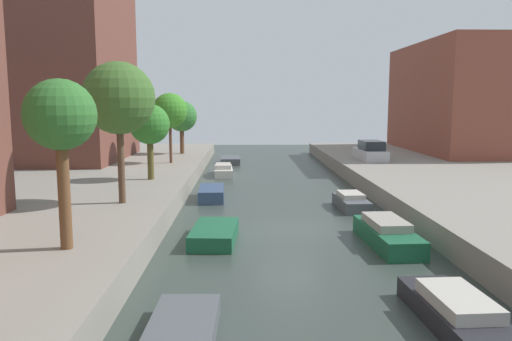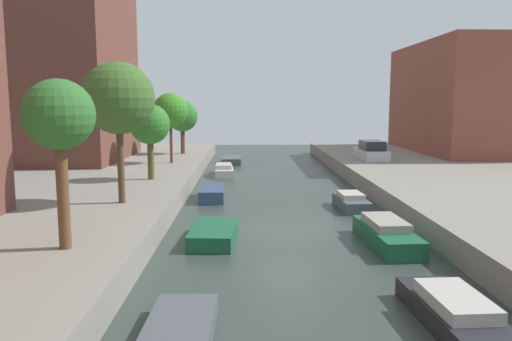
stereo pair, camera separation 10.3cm
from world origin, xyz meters
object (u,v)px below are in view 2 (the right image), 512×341
moored_boat_left_2 (214,234)px  moored_boat_left_4 (224,170)px  moored_boat_right_3 (386,234)px  street_tree_4 (170,111)px  street_tree_3 (150,125)px  moored_boat_right_4 (351,202)px  moored_boat_left_3 (212,193)px  low_block_right (473,98)px  parked_car (371,152)px  moored_boat_left_5 (231,160)px  apartment_tower_far (50,7)px  moored_boat_right_2 (454,312)px  street_tree_5 (182,117)px  street_tree_2 (118,99)px  street_tree_1 (59,118)px

moored_boat_left_2 → moored_boat_left_4: 17.28m
moored_boat_right_3 → street_tree_4: bearing=121.1°
street_tree_3 → moored_boat_left_4: 9.67m
moored_boat_right_3 → moored_boat_right_4: moored_boat_right_3 is taller
street_tree_4 → moored_boat_left_3: size_ratio=1.55×
low_block_right → parked_car: 12.78m
moored_boat_left_3 → moored_boat_left_4: (0.27, 9.01, 0.04)m
street_tree_3 → moored_boat_right_3: street_tree_3 is taller
street_tree_4 → moored_boat_left_4: size_ratio=1.26×
low_block_right → moored_boat_left_5: (-21.06, -0.48, -5.37)m
low_block_right → moored_boat_left_4: (-21.36, -7.62, -5.28)m
moored_boat_left_3 → moored_boat_right_4: moored_boat_right_4 is taller
moored_boat_right_3 → moored_boat_left_4: bearing=110.8°
parked_car → moored_boat_left_2: parked_car is taller
parked_car → moored_boat_right_4: 13.61m
apartment_tower_far → moored_boat_right_2: bearing=-54.3°
street_tree_3 → street_tree_5: 14.09m
apartment_tower_far → street_tree_4: 11.90m
moored_boat_left_2 → apartment_tower_far: bearing=124.1°
parked_car → street_tree_5: bearing=162.6°
street_tree_4 → street_tree_5: (0.00, 6.47, -0.57)m
apartment_tower_far → low_block_right: (34.00, 5.68, -6.46)m
street_tree_2 → moored_boat_left_2: bearing=-32.0°
low_block_right → street_tree_5: size_ratio=3.63×
street_tree_3 → moored_boat_left_2: street_tree_3 is taller
moored_boat_left_4 → moored_boat_right_3: moored_boat_right_3 is taller
street_tree_2 → parked_car: size_ratio=1.37×
low_block_right → moored_boat_right_4: size_ratio=5.14×
low_block_right → street_tree_5: 25.15m
moored_boat_right_2 → moored_boat_right_4: 13.11m
parked_car → moored_boat_left_5: 12.26m
street_tree_4 → moored_boat_left_2: street_tree_4 is taller
low_block_right → moored_boat_left_5: 21.74m
moored_boat_left_3 → moored_boat_right_3: bearing=-51.5°
parked_car → moored_boat_left_4: (-11.02, -1.32, -1.22)m
moored_boat_left_3 → moored_boat_left_5: size_ratio=0.90×
street_tree_1 → street_tree_2: bearing=90.0°
street_tree_2 → moored_boat_left_5: street_tree_2 is taller
street_tree_2 → parked_car: street_tree_2 is taller
street_tree_4 → moored_boat_left_4: bearing=8.2°
low_block_right → street_tree_2: low_block_right is taller
street_tree_3 → street_tree_5: street_tree_5 is taller
moored_boat_right_4 → street_tree_2: bearing=-163.2°
street_tree_4 → parked_car: size_ratio=1.13×
low_block_right → moored_boat_left_3: low_block_right is taller
street_tree_3 → moored_boat_right_4: size_ratio=1.34×
apartment_tower_far → parked_car: 25.89m
street_tree_4 → low_block_right: bearing=18.0°
low_block_right → street_tree_4: low_block_right is taller
parked_car → moored_boat_right_3: size_ratio=0.99×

